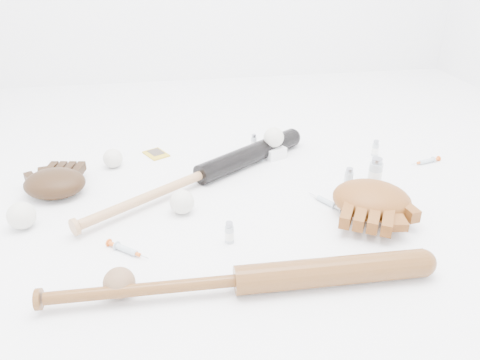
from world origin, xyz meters
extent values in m
plane|color=white|center=(0.00, 0.00, 0.00)|extent=(3.00, 3.00, 0.00)
cube|color=gold|center=(-0.31, 0.45, 0.00)|extent=(0.11, 0.12, 0.01)
cube|color=white|center=(0.14, 0.35, 0.02)|extent=(0.10, 0.10, 0.04)
sphere|color=beige|center=(0.14, 0.35, 0.08)|extent=(0.08, 0.08, 0.08)
sphere|color=beige|center=(-0.70, -0.01, 0.04)|extent=(0.08, 0.08, 0.08)
sphere|color=beige|center=(-0.47, 0.37, 0.04)|extent=(0.07, 0.07, 0.07)
sphere|color=beige|center=(-0.23, 0.00, 0.04)|extent=(0.08, 0.08, 0.08)
sphere|color=brown|center=(-0.40, -0.36, 0.04)|extent=(0.08, 0.08, 0.08)
cylinder|color=#B2BDC4|center=(0.02, 0.29, 0.03)|extent=(0.02, 0.02, 0.06)
cylinder|color=#B2BDC4|center=(0.08, 0.45, 0.03)|extent=(0.02, 0.02, 0.06)
cylinder|color=#B2BDC4|center=(0.33, 0.06, 0.04)|extent=(0.03, 0.03, 0.08)
cylinder|color=#B2BDC4|center=(0.43, 0.06, 0.05)|extent=(0.05, 0.05, 0.11)
cylinder|color=#B2BDC4|center=(-0.11, -0.18, 0.03)|extent=(0.03, 0.03, 0.07)
cylinder|color=#B2BDC4|center=(0.53, 0.30, 0.03)|extent=(0.02, 0.02, 0.06)
camera|label=1|loc=(-0.26, -1.26, 0.77)|focal=35.00mm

